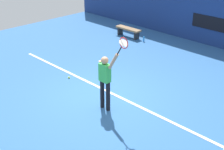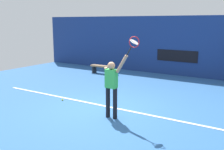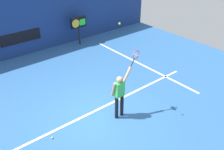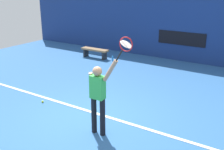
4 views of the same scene
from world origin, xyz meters
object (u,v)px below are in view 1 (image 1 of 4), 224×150
at_px(tennis_racket, 123,44).
at_px(court_bench, 128,30).
at_px(tennis_player, 105,79).
at_px(water_bottle, 144,39).
at_px(spare_ball, 69,77).

xyz_separation_m(tennis_racket, court_bench, (-4.92, 5.56, -1.92)).
height_order(tennis_player, court_bench, tennis_player).
bearing_deg(water_bottle, court_bench, 180.00).
distance_m(tennis_player, court_bench, 7.01).
bearing_deg(tennis_player, tennis_racket, -0.34).
relative_size(tennis_player, water_bottle, 8.04).
height_order(tennis_racket, water_bottle, tennis_racket).
bearing_deg(tennis_racket, court_bench, 131.50).
bearing_deg(spare_ball, tennis_player, -11.76).
bearing_deg(spare_ball, court_bench, 109.09).
height_order(tennis_player, spare_ball, tennis_player).
relative_size(tennis_player, tennis_racket, 3.19).
bearing_deg(court_bench, spare_ball, -70.91).
xyz_separation_m(court_bench, water_bottle, (1.01, 0.00, -0.22)).
bearing_deg(court_bench, tennis_player, -52.82).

